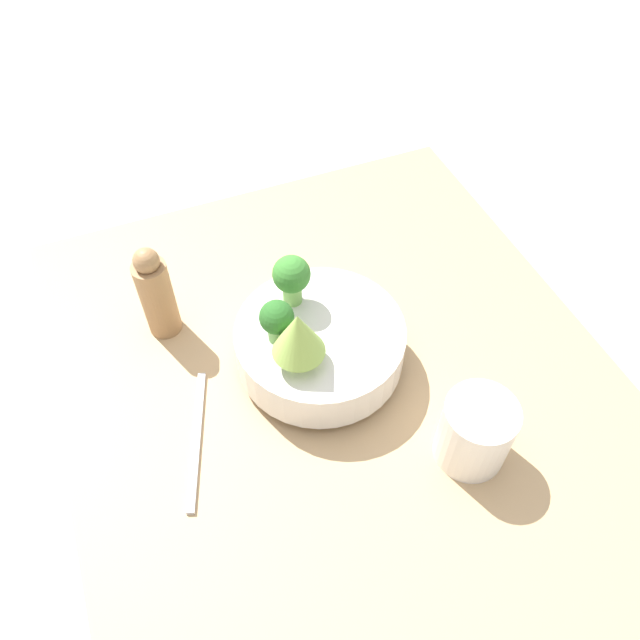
% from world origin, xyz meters
% --- Properties ---
extents(ground_plane, '(6.00, 6.00, 0.00)m').
position_xyz_m(ground_plane, '(0.00, 0.00, 0.00)').
color(ground_plane, beige).
extents(table, '(0.84, 0.73, 0.04)m').
position_xyz_m(table, '(0.00, 0.00, 0.02)').
color(table, tan).
rests_on(table, ground_plane).
extents(bowl, '(0.22, 0.22, 0.07)m').
position_xyz_m(bowl, '(-0.03, -0.01, 0.08)').
color(bowl, silver).
rests_on(bowl, table).
extents(broccoli_floret_front, '(0.04, 0.04, 0.06)m').
position_xyz_m(broccoli_floret_front, '(-0.04, -0.07, 0.15)').
color(broccoli_floret_front, '#6BA34C').
rests_on(broccoli_floret_front, bowl).
extents(romanesco_piece_near, '(0.07, 0.07, 0.09)m').
position_xyz_m(romanesco_piece_near, '(0.01, -0.06, 0.17)').
color(romanesco_piece_near, '#6BA34C').
rests_on(romanesco_piece_near, bowl).
extents(broccoli_floret_left, '(0.05, 0.05, 0.08)m').
position_xyz_m(broccoli_floret_left, '(-0.09, -0.03, 0.16)').
color(broccoli_floret_left, '#7AB256').
rests_on(broccoli_floret_left, bowl).
extents(cup, '(0.09, 0.09, 0.10)m').
position_xyz_m(cup, '(0.16, 0.11, 0.09)').
color(cup, silver).
rests_on(cup, table).
extents(pepper_mill, '(0.05, 0.05, 0.15)m').
position_xyz_m(pepper_mill, '(-0.17, -0.20, 0.11)').
color(pepper_mill, '#997047').
rests_on(pepper_mill, table).
extents(fork, '(0.19, 0.07, 0.01)m').
position_xyz_m(fork, '(0.02, -0.20, 0.04)').
color(fork, silver).
rests_on(fork, table).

